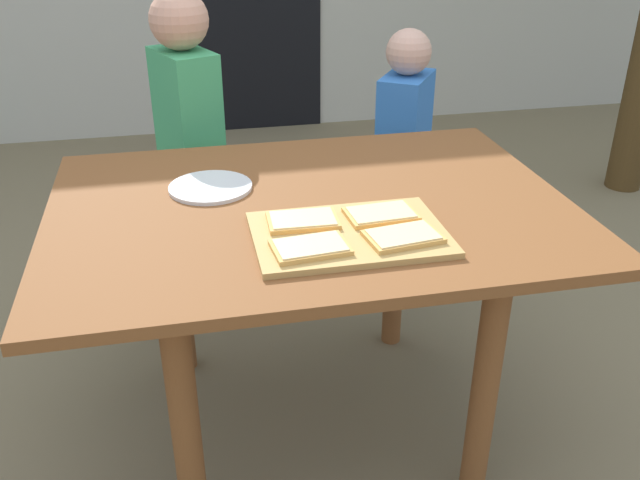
% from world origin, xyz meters
% --- Properties ---
extents(ground_plane, '(16.00, 16.00, 0.00)m').
position_xyz_m(ground_plane, '(0.00, 0.00, 0.00)').
color(ground_plane, '#756649').
extents(dining_table, '(1.24, 0.90, 0.69)m').
position_xyz_m(dining_table, '(0.00, 0.00, 0.59)').
color(dining_table, brown).
rests_on(dining_table, ground).
extents(cutting_board, '(0.42, 0.29, 0.01)m').
position_xyz_m(cutting_board, '(0.05, -0.20, 0.70)').
color(cutting_board, tan).
rests_on(cutting_board, dining_table).
extents(pizza_slice_far_right, '(0.16, 0.11, 0.01)m').
position_xyz_m(pizza_slice_far_right, '(0.13, -0.14, 0.71)').
color(pizza_slice_far_right, '#E5A752').
rests_on(pizza_slice_far_right, cutting_board).
extents(pizza_slice_near_left, '(0.16, 0.11, 0.01)m').
position_xyz_m(pizza_slice_near_left, '(-0.05, -0.26, 0.71)').
color(pizza_slice_near_left, '#E5A752').
rests_on(pizza_slice_near_left, cutting_board).
extents(pizza_slice_far_left, '(0.16, 0.11, 0.01)m').
position_xyz_m(pizza_slice_far_left, '(-0.04, -0.13, 0.71)').
color(pizza_slice_far_left, '#E5A752').
rests_on(pizza_slice_far_left, cutting_board).
extents(pizza_slice_near_right, '(0.17, 0.12, 0.01)m').
position_xyz_m(pizza_slice_near_right, '(0.15, -0.25, 0.71)').
color(pizza_slice_near_right, '#E5A752').
rests_on(pizza_slice_near_right, cutting_board).
extents(plate_white_left, '(0.21, 0.21, 0.01)m').
position_xyz_m(plate_white_left, '(-0.23, 0.13, 0.69)').
color(plate_white_left, silver).
rests_on(plate_white_left, dining_table).
extents(child_left, '(0.22, 0.27, 1.10)m').
position_xyz_m(child_left, '(-0.26, 0.66, 0.64)').
color(child_left, '#4A4C37').
rests_on(child_left, ground).
extents(child_right, '(0.25, 0.28, 0.95)m').
position_xyz_m(child_right, '(0.47, 0.70, 0.54)').
color(child_right, navy).
rests_on(child_right, ground).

